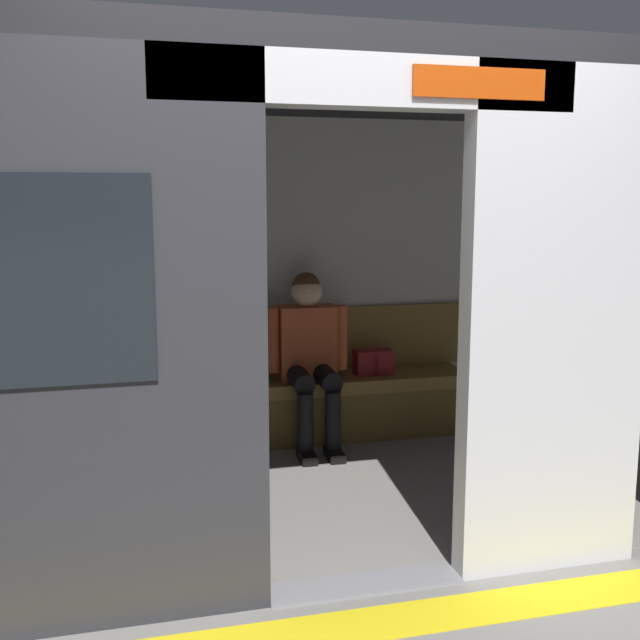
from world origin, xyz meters
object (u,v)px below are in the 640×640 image
Objects in this scene: person_seated at (309,348)px; book at (257,379)px; grab_pole_door at (259,323)px; train_car at (297,227)px; bench_seat at (275,396)px; handbag at (373,362)px.

person_seated is 5.28× the size of book.
train_car is at bearing -117.97° from grab_pole_door.
bench_seat is 1.26× the size of grab_pole_door.
person_seated is 0.51m from handbag.
grab_pole_door is (0.37, 1.51, 0.76)m from bench_seat.
train_car reaches higher than book.
grab_pole_door is (0.32, 0.59, -0.41)m from train_car.
bench_seat is 2.37× the size of person_seated.
book reaches higher than bench_seat.
grab_pole_door is (1.07, 1.54, 0.57)m from handbag.
grab_pole_door is at bearing 84.78° from book.
bench_seat is 0.73m from handbag.
train_car is at bearing 97.97° from book.
book is (0.82, 0.01, -0.07)m from handbag.
handbag is 0.83m from book.
person_seated is at bearing 170.74° from book.
person_seated is (-0.28, -0.86, -0.84)m from train_car.
train_car is 1.49m from bench_seat.
book is 0.10× the size of grab_pole_door.
grab_pole_door reaches higher than handbag.
train_car is 2.32× the size of bench_seat.
handbag is at bearing -169.83° from person_seated.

